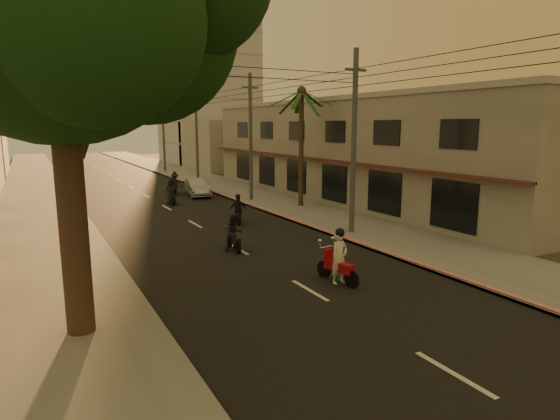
# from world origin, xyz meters

# --- Properties ---
(ground) EXTENTS (160.00, 160.00, 0.00)m
(ground) POSITION_xyz_m (0.00, 0.00, 0.00)
(ground) COLOR #383023
(ground) RESTS_ON ground
(road) EXTENTS (10.00, 140.00, 0.02)m
(road) POSITION_xyz_m (0.00, 20.00, 0.01)
(road) COLOR black
(road) RESTS_ON ground
(sidewalk_right) EXTENTS (5.00, 140.00, 0.12)m
(sidewalk_right) POSITION_xyz_m (7.50, 20.00, 0.06)
(sidewalk_right) COLOR slate
(sidewalk_right) RESTS_ON ground
(sidewalk_left) EXTENTS (5.00, 140.00, 0.12)m
(sidewalk_left) POSITION_xyz_m (-7.50, 20.00, 0.06)
(sidewalk_left) COLOR slate
(sidewalk_left) RESTS_ON ground
(curb_stripe) EXTENTS (0.20, 60.00, 0.20)m
(curb_stripe) POSITION_xyz_m (5.10, 15.00, 0.10)
(curb_stripe) COLOR #B21C13
(curb_stripe) RESTS_ON ground
(shophouse_row) EXTENTS (8.80, 34.20, 7.30)m
(shophouse_row) POSITION_xyz_m (13.95, 18.00, 3.65)
(shophouse_row) COLOR gray
(shophouse_row) RESTS_ON ground
(distant_tower) EXTENTS (12.10, 12.10, 28.00)m
(distant_tower) POSITION_xyz_m (16.00, 56.00, 14.00)
(distant_tower) COLOR #B7B5B2
(distant_tower) RESTS_ON ground
(palm_tree) EXTENTS (5.00, 5.00, 8.20)m
(palm_tree) POSITION_xyz_m (8.00, 16.00, 7.15)
(palm_tree) COLOR black
(palm_tree) RESTS_ON ground
(utility_poles) EXTENTS (1.20, 48.26, 9.00)m
(utility_poles) POSITION_xyz_m (6.20, 20.00, 6.54)
(utility_poles) COLOR #38383A
(utility_poles) RESTS_ON ground
(filler_right) EXTENTS (8.00, 14.00, 6.00)m
(filler_right) POSITION_xyz_m (14.00, 45.00, 3.00)
(filler_right) COLOR #A39F94
(filler_right) RESTS_ON ground
(scooter_red) EXTENTS (0.88, 1.99, 1.97)m
(scooter_red) POSITION_xyz_m (1.29, 2.19, 0.87)
(scooter_red) COLOR black
(scooter_red) RESTS_ON ground
(scooter_mid_a) EXTENTS (0.84, 1.71, 1.68)m
(scooter_mid_a) POSITION_xyz_m (-0.25, 7.84, 0.76)
(scooter_mid_a) COLOR black
(scooter_mid_a) RESTS_ON ground
(scooter_mid_b) EXTENTS (1.18, 1.66, 1.69)m
(scooter_mid_b) POSITION_xyz_m (2.14, 12.96, 0.77)
(scooter_mid_b) COLOR black
(scooter_mid_b) RESTS_ON ground
(scooter_far_a) EXTENTS (1.03, 1.95, 1.93)m
(scooter_far_a) POSITION_xyz_m (0.63, 21.04, 0.87)
(scooter_far_a) COLOR black
(scooter_far_a) RESTS_ON ground
(scooter_far_b) EXTENTS (1.56, 1.79, 1.85)m
(scooter_far_b) POSITION_xyz_m (2.20, 25.67, 0.85)
(scooter_far_b) COLOR black
(scooter_far_b) RESTS_ON ground
(parked_car) EXTENTS (2.67, 4.62, 1.39)m
(parked_car) POSITION_xyz_m (3.54, 24.11, 0.69)
(parked_car) COLOR #9EA1A6
(parked_car) RESTS_ON ground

